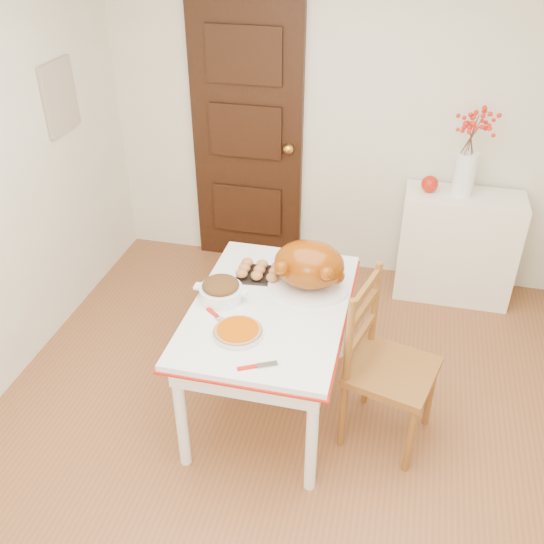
% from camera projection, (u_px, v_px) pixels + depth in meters
% --- Properties ---
extents(floor, '(3.50, 4.00, 0.00)m').
position_uv_depth(floor, '(278.00, 447.00, 3.39)').
color(floor, brown).
rests_on(floor, ground).
extents(wall_back, '(3.50, 0.00, 2.50)m').
position_uv_depth(wall_back, '(341.00, 116.00, 4.35)').
color(wall_back, beige).
rests_on(wall_back, ground).
extents(door_back, '(0.85, 0.06, 2.06)m').
position_uv_depth(door_back, '(247.00, 138.00, 4.58)').
color(door_back, black).
rests_on(door_back, ground).
extents(photo_board, '(0.03, 0.35, 0.45)m').
position_uv_depth(photo_board, '(60.00, 97.00, 3.90)').
color(photo_board, beige).
rests_on(photo_board, ground).
extents(sideboard, '(0.83, 0.37, 0.83)m').
position_uv_depth(sideboard, '(457.00, 246.00, 4.44)').
color(sideboard, white).
rests_on(sideboard, floor).
extents(kitchen_table, '(0.84, 1.23, 0.74)m').
position_uv_depth(kitchen_table, '(270.00, 357.00, 3.48)').
color(kitchen_table, white).
rests_on(kitchen_table, floor).
extents(chair_oak, '(0.54, 0.54, 1.00)m').
position_uv_depth(chair_oak, '(392.00, 368.00, 3.21)').
color(chair_oak, brown).
rests_on(chair_oak, floor).
extents(berry_vase, '(0.33, 0.33, 0.64)m').
position_uv_depth(berry_vase, '(469.00, 151.00, 4.05)').
color(berry_vase, white).
rests_on(berry_vase, sideboard).
extents(apple, '(0.12, 0.12, 0.12)m').
position_uv_depth(apple, '(430.00, 184.00, 4.23)').
color(apple, '#B6190A').
rests_on(apple, sideboard).
extents(turkey_platter, '(0.52, 0.45, 0.29)m').
position_uv_depth(turkey_platter, '(309.00, 267.00, 3.33)').
color(turkey_platter, '#963C06').
rests_on(turkey_platter, kitchen_table).
extents(pumpkin_pie, '(0.31, 0.31, 0.05)m').
position_uv_depth(pumpkin_pie, '(238.00, 331.00, 3.05)').
color(pumpkin_pie, '#B04500').
rests_on(pumpkin_pie, kitchen_table).
extents(stuffing_dish, '(0.32, 0.26, 0.12)m').
position_uv_depth(stuffing_dish, '(221.00, 290.00, 3.30)').
color(stuffing_dish, '#543411').
rests_on(stuffing_dish, kitchen_table).
extents(rolls_tray, '(0.28, 0.23, 0.07)m').
position_uv_depth(rolls_tray, '(260.00, 271.00, 3.50)').
color(rolls_tray, '#C97D41').
rests_on(rolls_tray, kitchen_table).
extents(pie_server, '(0.20, 0.14, 0.01)m').
position_uv_depth(pie_server, '(258.00, 366.00, 2.86)').
color(pie_server, silver).
rests_on(pie_server, kitchen_table).
extents(carving_knife, '(0.24, 0.20, 0.01)m').
position_uv_depth(carving_knife, '(221.00, 320.00, 3.16)').
color(carving_knife, silver).
rests_on(carving_knife, kitchen_table).
extents(drinking_glass, '(0.06, 0.06, 0.11)m').
position_uv_depth(drinking_glass, '(290.00, 256.00, 3.61)').
color(drinking_glass, white).
rests_on(drinking_glass, kitchen_table).
extents(shaker_pair, '(0.09, 0.06, 0.09)m').
position_uv_depth(shaker_pair, '(328.00, 260.00, 3.59)').
color(shaker_pair, white).
rests_on(shaker_pair, kitchen_table).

